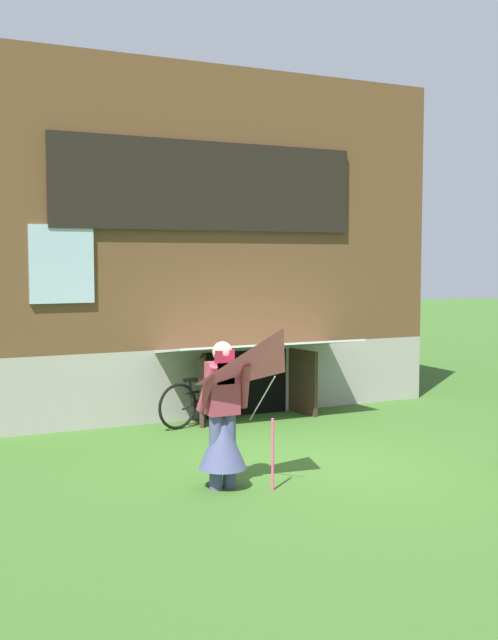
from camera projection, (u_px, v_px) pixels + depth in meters
name	position (u px, v px, depth m)	size (l,w,h in m)	color
ground_plane	(304.00, 464.00, 9.28)	(60.00, 60.00, 0.00)	#386023
log_house	(158.00, 246.00, 13.94)	(8.03, 5.95, 5.40)	#9E998E
person	(223.00, 427.00, 8.26)	(0.61, 0.52, 1.59)	#474C75
kite	(283.00, 370.00, 7.92)	(1.12, 1.06, 1.66)	#E54C7F
bicycle_black	(203.00, 401.00, 11.46)	(1.54, 0.47, 0.72)	black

